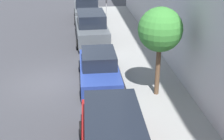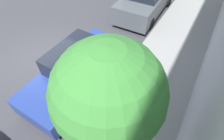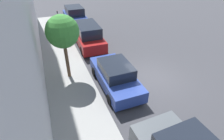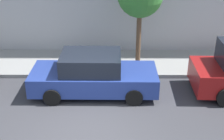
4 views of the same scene
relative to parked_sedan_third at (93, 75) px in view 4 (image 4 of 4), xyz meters
name	(u,v)px [view 4 (image 4 of 4)]	position (x,y,z in m)	size (l,w,h in m)	color
ground_plane	(86,131)	(-2.35, 0.11, -0.73)	(60.00, 60.00, 0.00)	#38383D
sidewalk	(95,63)	(2.51, 0.11, -0.65)	(2.71, 32.00, 0.15)	gray
parked_sedan_third	(93,75)	(0.00, 0.00, 0.00)	(1.92, 4.52, 1.54)	navy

